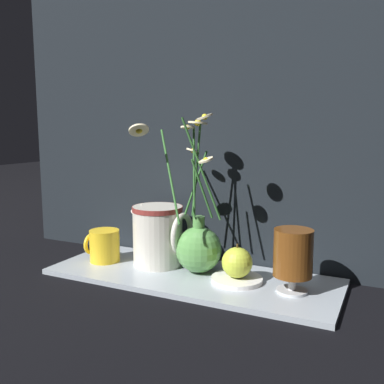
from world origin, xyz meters
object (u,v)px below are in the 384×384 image
ceramic_pitcher (159,233)px  orange_fruit (237,262)px  vase_with_flowers (198,244)px  tea_glass (293,255)px  yellow_mug (104,246)px

ceramic_pitcher → orange_fruit: bearing=-7.7°
vase_with_flowers → ceramic_pitcher: size_ratio=2.31×
vase_with_flowers → tea_glass: 0.23m
vase_with_flowers → yellow_mug: bearing=-173.8°
ceramic_pitcher → orange_fruit: ceramic_pitcher is taller
vase_with_flowers → orange_fruit: 0.11m
yellow_mug → orange_fruit: size_ratio=1.13×
yellow_mug → ceramic_pitcher: bearing=14.1°
orange_fruit → ceramic_pitcher: bearing=172.3°
ceramic_pitcher → vase_with_flowers: bearing=-4.2°
vase_with_flowers → ceramic_pitcher: bearing=175.8°
yellow_mug → orange_fruit: bearing=1.0°
vase_with_flowers → tea_glass: bearing=-7.4°
ceramic_pitcher → orange_fruit: (0.22, -0.03, -0.04)m
vase_with_flowers → tea_glass: (0.23, -0.03, 0.01)m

